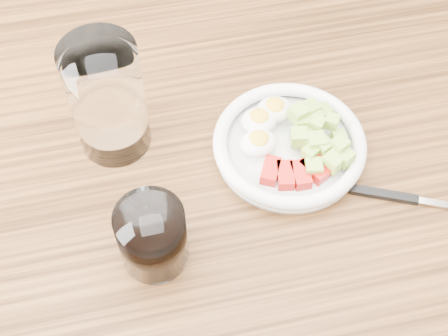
# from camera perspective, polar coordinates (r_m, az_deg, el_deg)

# --- Properties ---
(dining_table) EXTENTS (1.50, 0.90, 0.77)m
(dining_table) POSITION_cam_1_polar(r_m,az_deg,el_deg) (0.85, 0.81, -5.35)
(dining_table) COLOR brown
(dining_table) RESTS_ON ground
(bowl) EXTENTS (0.19, 0.19, 0.05)m
(bowl) POSITION_cam_1_polar(r_m,az_deg,el_deg) (0.78, 5.99, 2.31)
(bowl) COLOR white
(bowl) RESTS_ON dining_table
(fork) EXTENTS (0.16, 0.08, 0.01)m
(fork) POSITION_cam_1_polar(r_m,az_deg,el_deg) (0.78, 16.07, -2.64)
(fork) COLOR black
(fork) RESTS_ON dining_table
(water_glass) EXTENTS (0.09, 0.09, 0.16)m
(water_glass) POSITION_cam_1_polar(r_m,az_deg,el_deg) (0.75, -10.62, 6.20)
(water_glass) COLOR white
(water_glass) RESTS_ON dining_table
(coffee_glass) EXTENTS (0.08, 0.08, 0.09)m
(coffee_glass) POSITION_cam_1_polar(r_m,az_deg,el_deg) (0.68, -6.57, -6.27)
(coffee_glass) COLOR white
(coffee_glass) RESTS_ON dining_table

